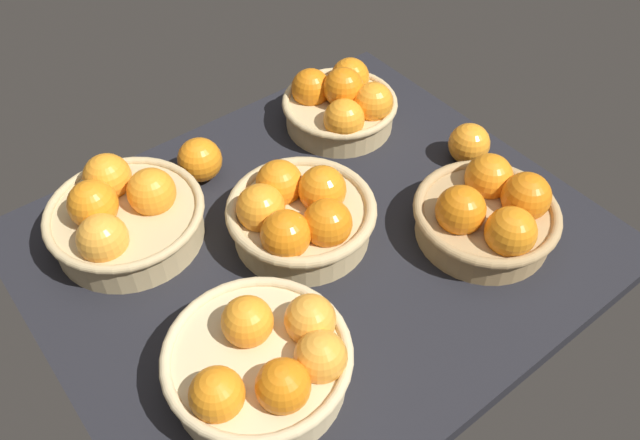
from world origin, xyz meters
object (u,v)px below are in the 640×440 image
(basket_near_left, at_px, (263,361))
(basket_near_right, at_px, (489,214))
(basket_center, at_px, (299,214))
(loose_orange_front_gap, at_px, (200,160))
(loose_orange_back_gap, at_px, (469,144))
(basket_far_right, at_px, (341,104))
(basket_far_left, at_px, (123,216))

(basket_near_left, bearing_deg, basket_near_right, -0.06)
(basket_center, xyz_separation_m, loose_orange_front_gap, (-0.05, 0.22, -0.01))
(loose_orange_front_gap, bearing_deg, basket_near_left, -109.67)
(basket_near_right, xyz_separation_m, basket_center, (-0.23, 0.18, 0.01))
(basket_near_left, height_order, loose_orange_back_gap, basket_near_left)
(basket_center, relative_size, loose_orange_front_gap, 3.07)
(loose_orange_front_gap, bearing_deg, basket_center, -77.42)
(basket_center, bearing_deg, basket_near_right, -36.84)
(basket_far_right, xyz_separation_m, loose_orange_front_gap, (-0.28, 0.04, -0.01))
(basket_near_right, distance_m, basket_far_right, 0.36)
(basket_far_left, xyz_separation_m, loose_orange_front_gap, (0.16, 0.05, -0.01))
(basket_far_right, distance_m, loose_orange_front_gap, 0.28)
(loose_orange_back_gap, bearing_deg, basket_center, 174.26)
(basket_center, bearing_deg, loose_orange_front_gap, 102.58)
(basket_near_left, distance_m, basket_far_right, 0.55)
(loose_orange_back_gap, bearing_deg, basket_far_left, 160.04)
(basket_far_left, bearing_deg, loose_orange_back_gap, -19.96)
(basket_near_right, height_order, basket_center, basket_center)
(basket_center, height_order, basket_near_left, basket_center)
(basket_center, relative_size, basket_far_right, 1.10)
(basket_near_right, xyz_separation_m, loose_orange_front_gap, (-0.28, 0.39, -0.01))
(basket_far_left, bearing_deg, basket_near_left, -86.02)
(basket_far_right, height_order, loose_orange_front_gap, basket_far_right)
(loose_orange_back_gap, bearing_deg, loose_orange_front_gap, 147.32)
(basket_far_right, xyz_separation_m, loose_orange_back_gap, (0.11, -0.22, -0.01))
(basket_near_right, bearing_deg, basket_near_left, 179.94)
(basket_far_right, bearing_deg, basket_near_left, -139.79)
(basket_center, bearing_deg, basket_near_left, -137.12)
(basket_center, xyz_separation_m, basket_near_left, (-0.19, -0.18, -0.00))
(basket_center, relative_size, basket_near_left, 0.95)
(basket_near_left, distance_m, basket_far_left, 0.34)
(loose_orange_front_gap, bearing_deg, loose_orange_back_gap, -32.68)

